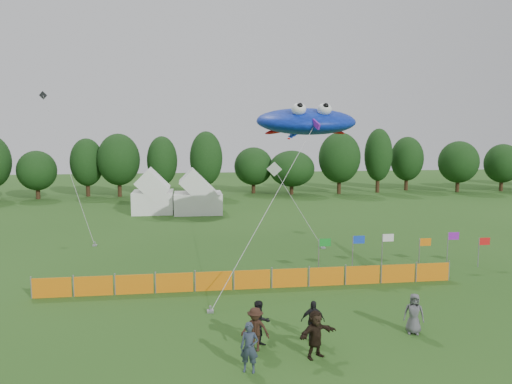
{
  "coord_description": "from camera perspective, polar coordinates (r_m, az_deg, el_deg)",
  "views": [
    {
      "loc": [
        -3.36,
        -18.21,
        8.22
      ],
      "look_at": [
        0.0,
        6.0,
        5.2
      ],
      "focal_mm": 35.0,
      "sensor_mm": 36.0,
      "label": 1
    }
  ],
  "objects": [
    {
      "name": "spectator_d",
      "position": [
        20.3,
        6.51,
        -14.41
      ],
      "size": [
        0.97,
        0.44,
        1.62
      ],
      "primitive_type": "imported",
      "rotation": [
        0.0,
        0.0,
        -0.05
      ],
      "color": "black",
      "rests_on": "ground"
    },
    {
      "name": "spectator_b",
      "position": [
        19.68,
        0.42,
        -14.81
      ],
      "size": [
        1.03,
        0.91,
        1.79
      ],
      "primitive_type": "imported",
      "rotation": [
        0.0,
        0.0,
        0.3
      ],
      "color": "black",
      "rests_on": "ground"
    },
    {
      "name": "tent_left",
      "position": [
        51.08,
        -11.68,
        -0.32
      ],
      "size": [
        4.04,
        4.04,
        3.57
      ],
      "color": "white",
      "rests_on": "ground"
    },
    {
      "name": "spectator_c",
      "position": [
        19.34,
        -0.09,
        -15.41
      ],
      "size": [
        1.22,
        0.95,
        1.67
      ],
      "primitive_type": "imported",
      "rotation": [
        0.0,
        0.0,
        -0.34
      ],
      "color": "black",
      "rests_on": "ground"
    },
    {
      "name": "spectator_e",
      "position": [
        21.8,
        17.6,
        -13.11
      ],
      "size": [
        0.95,
        0.8,
        1.66
      ],
      "primitive_type": "imported",
      "rotation": [
        0.0,
        0.0,
        -0.4
      ],
      "color": "#515156",
      "rests_on": "ground"
    },
    {
      "name": "barrier_fence",
      "position": [
        26.38,
        -0.46,
        -9.97
      ],
      "size": [
        21.9,
        0.06,
        1.0
      ],
      "color": "orange",
      "rests_on": "ground"
    },
    {
      "name": "small_kite_dark",
      "position": [
        41.81,
        -20.94,
        3.37
      ],
      "size": [
        5.79,
        8.74,
        11.54
      ],
      "color": "black",
      "rests_on": "ground"
    },
    {
      "name": "small_kite_white",
      "position": [
        41.36,
        3.29,
        0.7
      ],
      "size": [
        2.63,
        9.84,
        5.55
      ],
      "color": "silver",
      "rests_on": "ground"
    },
    {
      "name": "flag_row",
      "position": [
        30.64,
        16.37,
        -6.08
      ],
      "size": [
        10.73,
        0.74,
        2.22
      ],
      "color": "gray",
      "rests_on": "ground"
    },
    {
      "name": "spectator_f",
      "position": [
        18.92,
        6.83,
        -15.83
      ],
      "size": [
        1.7,
        1.16,
        1.76
      ],
      "primitive_type": "imported",
      "rotation": [
        0.0,
        0.0,
        0.44
      ],
      "color": "black",
      "rests_on": "ground"
    },
    {
      "name": "treeline",
      "position": [
        63.46,
        -3.4,
        3.38
      ],
      "size": [
        104.57,
        8.78,
        8.36
      ],
      "color": "#382314",
      "rests_on": "ground"
    },
    {
      "name": "stingray_kite",
      "position": [
        34.67,
        5.62,
        8.0
      ],
      "size": [
        10.67,
        20.51,
        10.07
      ],
      "color": "#0D2DC5",
      "rests_on": "ground"
    },
    {
      "name": "ground",
      "position": [
        20.26,
        2.44,
        -16.9
      ],
      "size": [
        160.0,
        160.0,
        0.0
      ],
      "primitive_type": "plane",
      "color": "#234C16",
      "rests_on": "ground"
    },
    {
      "name": "tent_right",
      "position": [
        50.02,
        -6.66,
        -0.49
      ],
      "size": [
        4.78,
        3.83,
        3.38
      ],
      "color": "white",
      "rests_on": "ground"
    },
    {
      "name": "spectator_a",
      "position": [
        17.79,
        -0.77,
        -17.34
      ],
      "size": [
        0.73,
        0.59,
        1.74
      ],
      "primitive_type": "imported",
      "rotation": [
        0.0,
        0.0,
        -0.3
      ],
      "color": "#293445",
      "rests_on": "ground"
    }
  ]
}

